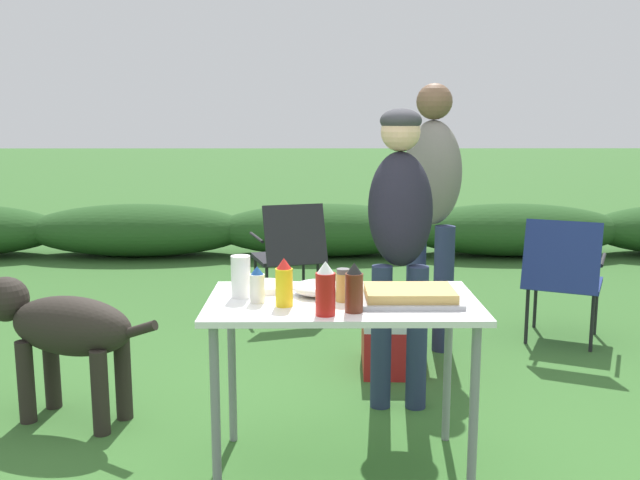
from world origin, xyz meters
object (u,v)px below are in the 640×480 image
standing_person_in_dark_puffer (432,193)px  camp_chair_near_hedge (563,274)px  spice_jar (343,286)px  standing_person_in_olive_jacket (400,220)px  mustard_bottle (284,283)px  bbq_sauce_bottle (354,289)px  food_tray (409,296)px  cooler_box (390,340)px  mayo_bottle (257,285)px  camp_chair_green_behind_table (289,250)px  dog (61,329)px  ketchup_bottle (325,290)px  paper_cup_stack (241,277)px  folding_table (343,318)px  plate_stack (264,287)px  mixing_bowl (319,288)px

standing_person_in_dark_puffer → camp_chair_near_hedge: (0.87, 0.05, -0.53)m
spice_jar → standing_person_in_olive_jacket: standing_person_in_olive_jacket is taller
spice_jar → camp_chair_near_hedge: bearing=48.8°
mustard_bottle → bbq_sauce_bottle: (0.27, -0.09, -0.00)m
standing_person_in_olive_jacket → camp_chair_near_hedge: (1.17, 0.91, -0.49)m
food_tray → cooler_box: food_tray is taller
mayo_bottle → cooler_box: bearing=62.1°
mustard_bottle → cooler_box: (0.56, 1.33, -0.66)m
camp_chair_green_behind_table → dog: bearing=-134.4°
ketchup_bottle → camp_chair_green_behind_table: 2.78m
camp_chair_near_hedge → cooler_box: bearing=-134.4°
spice_jar → ketchup_bottle: 0.22m
spice_jar → standing_person_in_olive_jacket: (0.32, 0.79, 0.15)m
standing_person_in_olive_jacket → standing_person_in_dark_puffer: 0.91m
standing_person_in_olive_jacket → dog: bearing=-168.0°
paper_cup_stack → bbq_sauce_bottle: bearing=-26.8°
mustard_bottle → spice_jar: bearing=16.5°
food_tray → paper_cup_stack: (-0.68, 0.08, 0.06)m
mayo_bottle → camp_chair_near_hedge: bearing=43.1°
paper_cup_stack → mustard_bottle: size_ratio=0.90×
standing_person_in_dark_puffer → camp_chair_green_behind_table: bearing=-178.7°
food_tray → camp_chair_green_behind_table: (-0.57, 2.56, -0.30)m
standing_person_in_olive_jacket → mustard_bottle: bearing=-119.0°
spice_jar → standing_person_in_dark_puffer: standing_person_in_dark_puffer is taller
food_tray → standing_person_in_olive_jacket: 0.82m
cooler_box → spice_jar: bearing=-12.6°
folding_table → paper_cup_stack: paper_cup_stack is taller
spice_jar → ketchup_bottle: (-0.07, -0.20, 0.03)m
standing_person_in_dark_puffer → mayo_bottle: bearing=-74.8°
plate_stack → camp_chair_near_hedge: 2.38m
food_tray → plate_stack: size_ratio=1.84×
folding_table → cooler_box: size_ratio=2.24×
mixing_bowl → camp_chair_green_behind_table: size_ratio=0.26×
ketchup_bottle → plate_stack: bearing=123.1°
plate_stack → bbq_sauce_bottle: size_ratio=1.13×
ketchup_bottle → cooler_box: size_ratio=0.42×
paper_cup_stack → camp_chair_green_behind_table: paper_cup_stack is taller
dog → camp_chair_near_hedge: camp_chair_near_hedge is taller
camp_chair_green_behind_table → camp_chair_near_hedge: 1.99m
cooler_box → standing_person_in_olive_jacket: bearing=0.9°
standing_person_in_olive_jacket → camp_chair_green_behind_table: 1.93m
dog → ketchup_bottle: bearing=-101.3°
folding_table → mayo_bottle: (-0.34, -0.04, 0.15)m
paper_cup_stack → dog: 1.11m
standing_person_in_olive_jacket → dog: (-1.67, -0.24, -0.49)m
camp_chair_green_behind_table → paper_cup_stack: bearing=-109.5°
paper_cup_stack → standing_person_in_dark_puffer: standing_person_in_dark_puffer is taller
folding_table → camp_chair_near_hedge: bearing=48.3°
food_tray → mustard_bottle: (-0.50, -0.06, 0.07)m
ketchup_bottle → dog: size_ratio=0.21×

